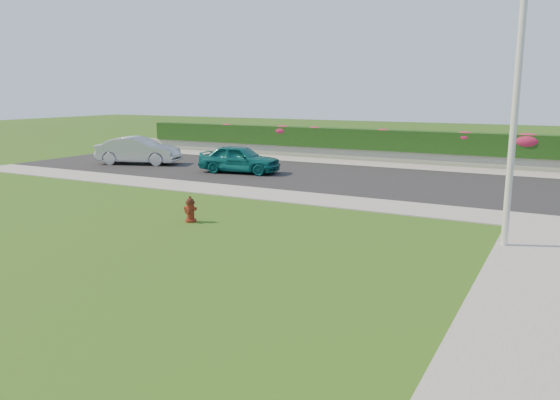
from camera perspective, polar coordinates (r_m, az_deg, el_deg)
The scene contains 17 objects.
ground at distance 11.58m, azimuth -13.88°, elevation -7.77°, with size 120.00×120.00×0.00m, color black.
street_far at distance 25.59m, azimuth -1.20°, elevation 2.96°, with size 26.00×8.00×0.04m, color black.
sidewalk_far at distance 22.03m, azimuth -9.89°, elevation 1.44°, with size 24.00×2.00×0.04m, color gray.
curb_corner at distance 17.46m, azimuth 26.09°, elevation -2.12°, with size 2.00×2.00×0.04m, color gray.
sidewalk_beyond at distance 28.58m, azimuth 10.81°, elevation 3.63°, with size 34.00×2.00×0.04m, color gray.
retaining_wall at distance 29.98m, azimuth 11.70°, elevation 4.48°, with size 34.00×0.40×0.60m, color gray.
hedge at distance 29.99m, azimuth 11.82°, elevation 6.12°, with size 32.00×0.90×1.10m, color black.
fire_hydrant at distance 15.97m, azimuth -9.36°, elevation -1.01°, with size 0.39×0.37×0.76m.
sedan_teal at distance 25.20m, azimuth -4.24°, elevation 4.31°, with size 1.51×3.75×1.28m, color #0B5859.
sedan_silver at distance 29.11m, azimuth -14.57°, elevation 5.03°, with size 1.48×4.23×1.40m, color #A5A7AD.
utility_pole at distance 13.97m, azimuth 23.25°, elevation 7.36°, with size 0.16×0.16×5.96m, color silver.
flower_clump_a at distance 34.42m, azimuth -5.57°, elevation 7.49°, with size 1.09×0.70×0.54m, color #BA1F40.
flower_clump_b at distance 32.41m, azimuth 0.27°, elevation 7.26°, with size 1.24×0.79×0.62m, color #BA1F40.
flower_clump_c at distance 31.48m, azimuth 3.66°, elevation 7.18°, with size 1.08×0.70×0.54m, color #BA1F40.
flower_clump_d at distance 30.04m, azimuth 10.70°, elevation 6.81°, with size 1.08×0.70×0.54m, color #BA1F40.
flower_clump_e at distance 29.04m, azimuth 18.79°, elevation 6.24°, with size 1.15×0.74×0.58m, color #BA1F40.
flower_clump_f at distance 28.71m, azimuth 24.42°, elevation 5.65°, with size 1.49×0.95×0.74m, color #BA1F40.
Camera 1 is at (7.45, -8.06, 3.71)m, focal length 35.00 mm.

